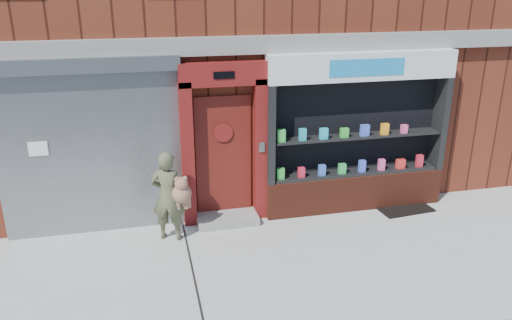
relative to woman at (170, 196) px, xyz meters
name	(u,v)px	position (x,y,z in m)	size (l,w,h in m)	color
ground	(294,266)	(1.77, -1.35, -0.79)	(80.00, 80.00, 0.00)	#9E9E99
shutter_bay	(89,138)	(-1.23, 0.58, 0.93)	(3.10, 0.30, 3.04)	gray
red_door_bay	(224,144)	(1.02, 0.51, 0.66)	(1.52, 0.58, 2.90)	#5D1010
pharmacy_bay	(357,140)	(3.51, 0.47, 0.58)	(3.50, 0.41, 3.00)	#5D2416
woman	(170,196)	(0.00, 0.00, 0.00)	(0.72, 0.54, 1.56)	#515437
doormat	(402,207)	(4.45, 0.20, -0.78)	(1.03, 0.72, 0.03)	black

